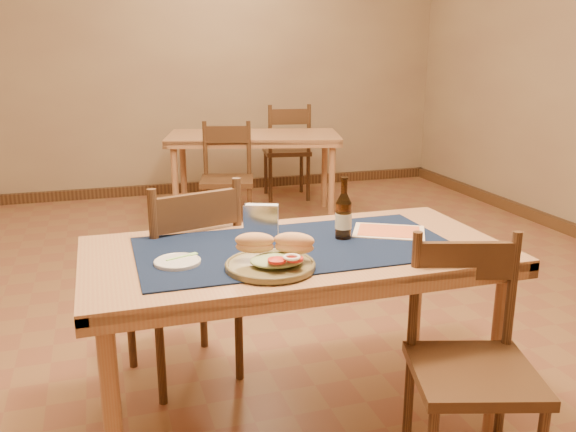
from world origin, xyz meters
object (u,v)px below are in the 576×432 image
object	(u,v)px
sandwich_plate	(273,259)
beer_bottle	(343,216)
main_table	(296,268)
chair_main_near	(471,362)
back_table	(254,143)
napkin_holder	(261,222)
chair_main_far	(185,277)

from	to	relation	value
sandwich_plate	beer_bottle	distance (m)	0.44
main_table	chair_main_near	bearing A→B (deg)	-47.87
back_table	napkin_holder	bearing A→B (deg)	-103.72
back_table	chair_main_near	world-z (taller)	chair_main_near
chair_main_near	napkin_holder	world-z (taller)	napkin_holder
chair_main_near	sandwich_plate	world-z (taller)	chair_main_near
napkin_holder	beer_bottle	bearing A→B (deg)	-21.99
back_table	sandwich_plate	size ratio (longest dim) A/B	5.18
chair_main_near	beer_bottle	bearing A→B (deg)	114.26
sandwich_plate	beer_bottle	world-z (taller)	beer_bottle
chair_main_near	napkin_holder	bearing A→B (deg)	129.34
chair_main_far	napkin_holder	xyz separation A→B (m)	(0.28, -0.30, 0.32)
back_table	chair_main_far	xyz separation A→B (m)	(-1.00, -2.67, -0.17)
sandwich_plate	main_table	bearing A→B (deg)	53.57
sandwich_plate	chair_main_far	bearing A→B (deg)	108.01
back_table	chair_main_far	size ratio (longest dim) A/B	1.72
chair_main_far	beer_bottle	world-z (taller)	beer_bottle
main_table	chair_main_near	size ratio (longest dim) A/B	1.82
main_table	sandwich_plate	size ratio (longest dim) A/B	5.03
chair_main_far	chair_main_near	bearing A→B (deg)	-49.76
beer_bottle	chair_main_near	bearing A→B (deg)	-65.74
chair_main_far	chair_main_near	xyz separation A→B (m)	(0.83, -0.98, -0.04)
main_table	chair_main_near	world-z (taller)	chair_main_near
main_table	sandwich_plate	distance (m)	0.28
back_table	sandwich_plate	xyz separation A→B (m)	(-0.78, -3.35, 0.12)
back_table	beer_bottle	distance (m)	3.14
sandwich_plate	napkin_holder	world-z (taller)	napkin_holder
main_table	back_table	bearing A→B (deg)	78.60
sandwich_plate	back_table	bearing A→B (deg)	76.82
chair_main_near	beer_bottle	size ratio (longest dim) A/B	3.52
beer_bottle	main_table	bearing A→B (deg)	-168.59
napkin_holder	sandwich_plate	bearing A→B (deg)	-98.72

